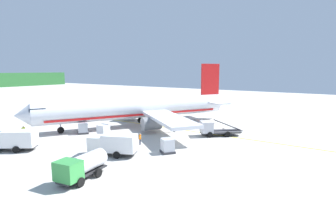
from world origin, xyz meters
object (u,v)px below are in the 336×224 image
service_truck_catering (82,166)px  cargo_container_near (168,146)px  cargo_container_far (104,131)px  service_truck_pushback (113,144)px  crew_loader_right (140,138)px  cargo_container_mid (83,128)px  crew_marshaller (174,126)px  crew_loader_left (23,130)px  service_truck_fuel (13,139)px  airliner_foreground (140,108)px  service_truck_baggage (214,129)px

service_truck_catering → cargo_container_near: service_truck_catering is taller
cargo_container_far → service_truck_pushback: bearing=-125.8°
cargo_container_far → crew_loader_right: bearing=-92.8°
cargo_container_mid → crew_marshaller: size_ratio=1.40×
service_truck_catering → cargo_container_far: 17.21m
crew_loader_left → crew_loader_right: 20.03m
crew_loader_left → service_truck_pushback: bearing=-86.8°
service_truck_fuel → cargo_container_near: service_truck_fuel is taller
airliner_foreground → crew_loader_left: size_ratio=22.83×
service_truck_catering → service_truck_fuel: bearing=86.0°
service_truck_pushback → cargo_container_mid: service_truck_pushback is taller
service_truck_fuel → service_truck_pushback: service_truck_pushback is taller
airliner_foreground → cargo_container_near: size_ratio=16.32×
service_truck_fuel → crew_loader_left: (4.88, 6.81, -0.55)m
service_truck_fuel → crew_loader_left: 8.40m
cargo_container_mid → cargo_container_near: bearing=-92.5°
cargo_container_mid → crew_loader_left: 9.30m
service_truck_pushback → crew_marshaller: size_ratio=3.65×
airliner_foreground → service_truck_catering: bearing=-152.8°
crew_loader_right → service_truck_fuel: bearing=133.9°
airliner_foreground → crew_loader_right: (-10.13, -8.44, -2.42)m
service_truck_catering → cargo_container_mid: service_truck_catering is taller
service_truck_catering → crew_marshaller: 22.27m
service_truck_baggage → service_truck_fuel: bearing=140.3°
service_truck_catering → service_truck_pushback: (7.03, 2.85, 0.13)m
crew_marshaller → crew_loader_left: bearing=130.7°
service_truck_catering → crew_loader_right: size_ratio=3.53×
service_truck_fuel → service_truck_catering: bearing=-94.0°
crew_loader_left → crew_loader_right: (6.73, -18.86, -0.00)m
airliner_foreground → service_truck_fuel: size_ratio=6.27×
service_truck_fuel → cargo_container_far: (11.99, -4.11, -0.56)m
cargo_container_near → crew_loader_left: 24.97m
crew_loader_right → crew_loader_left: bearing=109.6°
cargo_container_far → cargo_container_near: bearing=-95.7°
crew_loader_left → cargo_container_near: bearing=-76.6°
service_truck_baggage → cargo_container_mid: bearing=120.2°
airliner_foreground → cargo_container_far: (-9.75, -0.50, -2.43)m
service_truck_fuel → cargo_container_near: (10.65, -17.48, -0.57)m
airliner_foreground → service_truck_pushback: 18.18m
cargo_container_mid → crew_loader_left: bearing=134.8°
airliner_foreground → service_truck_pushback: (-15.77, -8.86, -1.87)m
service_truck_catering → cargo_container_near: (11.71, -2.16, -0.45)m
cargo_container_mid → airliner_foreground: bearing=-20.3°
service_truck_fuel → crew_loader_right: size_ratio=3.66×
service_truck_fuel → crew_marshaller: bearing=-29.6°
service_truck_fuel → crew_loader_right: service_truck_fuel is taller
service_truck_fuel → cargo_container_near: 20.48m
service_truck_pushback → crew_loader_left: size_ratio=3.81×
airliner_foreground → crew_loader_left: 19.97m
service_truck_pushback → crew_marshaller: bearing=2.2°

